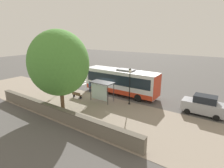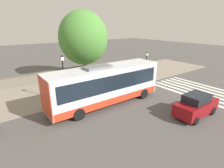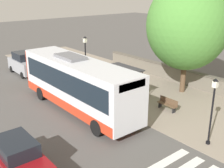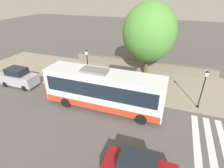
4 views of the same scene
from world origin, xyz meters
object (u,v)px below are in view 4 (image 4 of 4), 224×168
Objects in this scene: pedestrian at (154,99)px; parked_car_behind_bus at (19,77)px; bus_shelter at (122,72)px; bench at (154,87)px; shade_tree at (149,33)px; bus at (103,89)px; street_lamp_far at (88,67)px; street_lamp_near at (203,87)px.

pedestrian is 15.61m from parked_car_behind_bus.
bench is (-0.99, 3.53, -1.67)m from bus_shelter.
bench is at bearing 23.32° from shade_tree.
bus is 6.55m from bench.
bus is 6.93× the size of pedestrian.
bus is 9.75m from shade_tree.
bus reaches higher than parked_car_behind_bus.
shade_tree is (-3.90, -1.68, 5.07)m from bench.
bus is 3.90m from bus_shelter.
shade_tree is at bearing -156.68° from bench.
street_lamp_far reaches higher than bus.
pedestrian is at bearing 60.60° from bus_shelter.
bench is 15.74m from parked_car_behind_bus.
parked_car_behind_bus is (4.15, -15.18, 0.58)m from bench.
bus reaches higher than bench.
pedestrian is 1.02× the size of bench.
bench is at bearing 105.28° from parked_car_behind_bus.
bus is 9.14m from street_lamp_near.
shade_tree is (-8.73, 2.47, 3.56)m from bus.
parked_car_behind_bus is (0.93, -15.58, 0.12)m from pedestrian.
parked_car_behind_bus is at bearing -76.16° from street_lamp_far.
shade_tree reaches higher than street_lamp_near.
bus_shelter is 4.03m from bench.
bus_shelter is 0.71× the size of parked_car_behind_bus.
bus is 4.03m from street_lamp_far.
pedestrian is 8.73m from shade_tree.
bus reaches higher than bus_shelter.
parked_car_behind_bus is (8.04, -13.50, -4.49)m from shade_tree.
pedestrian is at bearing 93.43° from parked_car_behind_bus.
street_lamp_near is (0.85, 8.01, 0.17)m from bus_shelter.
pedestrian is at bearing 16.35° from shade_tree.
bus is 2.56× the size of parked_car_behind_bus.
bus is 1.22× the size of shade_tree.
pedestrian is 7.75m from street_lamp_far.
bench is at bearing -112.38° from street_lamp_near.
bus is at bearing -40.63° from bench.
bus is at bearing -9.16° from bus_shelter.
street_lamp_near reaches higher than bench.
street_lamp_near reaches higher than parked_car_behind_bus.
bench is 0.36× the size of parked_car_behind_bus.
street_lamp_near is at bearing 96.68° from parked_car_behind_bus.
pedestrian is at bearing 7.20° from bench.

